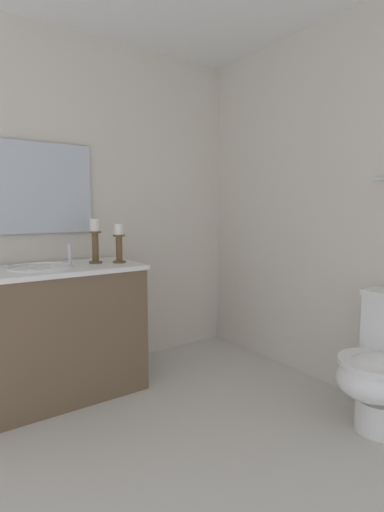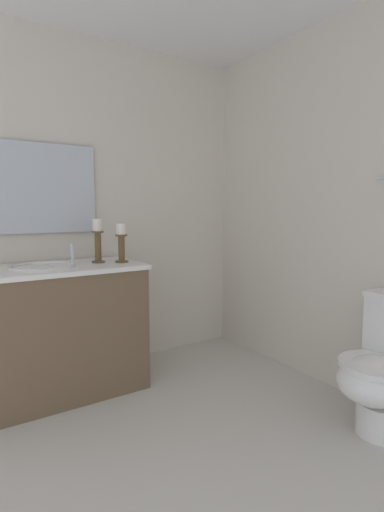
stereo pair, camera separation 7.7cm
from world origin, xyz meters
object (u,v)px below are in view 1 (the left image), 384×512
candle_holder_tall (119,242)px  candle_holder_short (95,240)px  sink_basin (40,274)px  toilet (383,366)px  mirror (25,188)px  vanity_cabinet (43,334)px

candle_holder_tall → candle_holder_short: size_ratio=0.89×
sink_basin → toilet: size_ratio=0.54×
candle_holder_short → candle_holder_tall: bearing=62.0°
sink_basin → candle_holder_tall: size_ratio=1.52×
sink_basin → mirror: mirror is taller
vanity_cabinet → mirror: size_ratio=1.40×
sink_basin → candle_holder_short: (-0.01, 0.37, 0.20)m
sink_basin → mirror: bearing=-179.8°
sink_basin → mirror: (-0.28, -0.00, 0.54)m
sink_basin → candle_holder_tall: 0.54m
sink_basin → candle_holder_short: candle_holder_short is taller
mirror → candle_holder_tall: size_ratio=3.37×
vanity_cabinet → candle_holder_tall: size_ratio=4.73×
sink_basin → candle_holder_tall: bearing=82.6°
vanity_cabinet → mirror: mirror is taller
toilet → candle_holder_tall: bearing=-146.7°
sink_basin → candle_holder_tall: (0.07, 0.51, 0.18)m
vanity_cabinet → candle_holder_short: bearing=91.2°
vanity_cabinet → sink_basin: (-0.00, 0.00, 0.39)m
candle_holder_tall → vanity_cabinet: bearing=-97.4°
vanity_cabinet → sink_basin: size_ratio=3.12×
mirror → candle_holder_tall: (0.35, 0.51, -0.37)m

